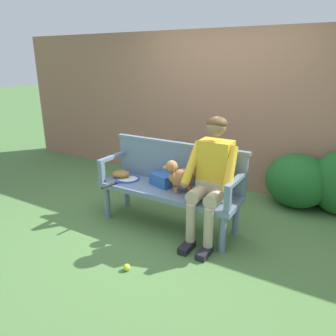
# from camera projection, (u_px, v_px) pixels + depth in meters

# --- Properties ---
(ground_plane) EXTENTS (40.00, 40.00, 0.00)m
(ground_plane) POSITION_uv_depth(u_px,v_px,m) (168.00, 225.00, 3.89)
(ground_plane) COLOR #4C753D
(brick_garden_fence) EXTENTS (8.00, 0.30, 2.30)m
(brick_garden_fence) POSITION_uv_depth(u_px,v_px,m) (225.00, 110.00, 4.91)
(brick_garden_fence) COLOR #936651
(brick_garden_fence) RESTS_ON ground
(hedge_bush_mid_left) EXTENTS (0.84, 0.73, 0.72)m
(hedge_bush_mid_left) POSITION_uv_depth(u_px,v_px,m) (298.00, 181.00, 4.30)
(hedge_bush_mid_left) COLOR #1E5B23
(hedge_bush_mid_left) RESTS_ON ground
(garden_bench) EXTENTS (1.68, 0.52, 0.47)m
(garden_bench) POSITION_uv_depth(u_px,v_px,m) (168.00, 194.00, 3.76)
(garden_bench) COLOR slate
(garden_bench) RESTS_ON ground
(bench_backrest) EXTENTS (1.72, 0.06, 0.50)m
(bench_backrest) POSITION_uv_depth(u_px,v_px,m) (178.00, 162.00, 3.84)
(bench_backrest) COLOR slate
(bench_backrest) RESTS_ON garden_bench
(bench_armrest_left_end) EXTENTS (0.06, 0.52, 0.28)m
(bench_armrest_left_end) POSITION_uv_depth(u_px,v_px,m) (108.00, 163.00, 3.99)
(bench_armrest_left_end) COLOR slate
(bench_armrest_left_end) RESTS_ON garden_bench
(bench_armrest_right_end) EXTENTS (0.06, 0.52, 0.28)m
(bench_armrest_right_end) POSITION_uv_depth(u_px,v_px,m) (233.00, 188.00, 3.21)
(bench_armrest_right_end) COLOR slate
(bench_armrest_right_end) RESTS_ON garden_bench
(person_seated) EXTENTS (0.56, 0.66, 1.34)m
(person_seated) POSITION_uv_depth(u_px,v_px,m) (212.00, 175.00, 3.38)
(person_seated) COLOR black
(person_seated) RESTS_ON ground
(dog_on_bench) EXTENTS (0.34, 0.31, 0.37)m
(dog_on_bench) POSITION_uv_depth(u_px,v_px,m) (179.00, 176.00, 3.60)
(dog_on_bench) COLOR #AD7042
(dog_on_bench) RESTS_ON garden_bench
(tennis_racket) EXTENTS (0.33, 0.58, 0.03)m
(tennis_racket) POSITION_uv_depth(u_px,v_px,m) (126.00, 179.00, 4.00)
(tennis_racket) COLOR blue
(tennis_racket) RESTS_ON garden_bench
(baseball_glove) EXTENTS (0.28, 0.26, 0.09)m
(baseball_glove) POSITION_uv_depth(u_px,v_px,m) (121.00, 174.00, 4.08)
(baseball_glove) COLOR #9E6B2D
(baseball_glove) RESTS_ON garden_bench
(sports_bag) EXTENTS (0.33, 0.28, 0.14)m
(sports_bag) POSITION_uv_depth(u_px,v_px,m) (163.00, 179.00, 3.83)
(sports_bag) COLOR #2856A3
(sports_bag) RESTS_ON garden_bench
(tennis_ball) EXTENTS (0.07, 0.07, 0.07)m
(tennis_ball) POSITION_uv_depth(u_px,v_px,m) (127.00, 267.00, 3.05)
(tennis_ball) COLOR #CCDB33
(tennis_ball) RESTS_ON ground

